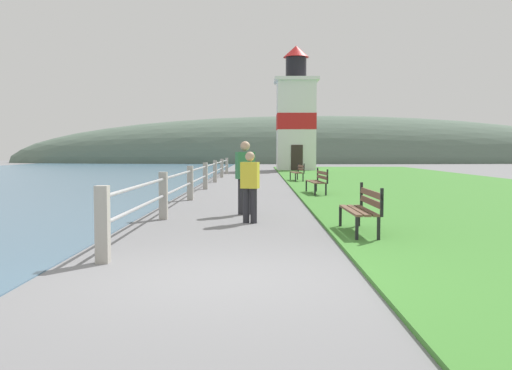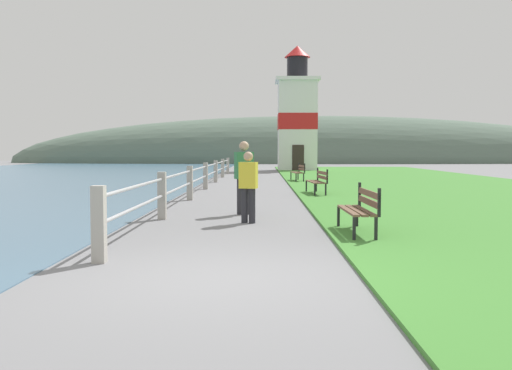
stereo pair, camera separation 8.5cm
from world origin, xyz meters
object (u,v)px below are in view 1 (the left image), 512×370
lighthouse (296,118)px  park_bench_far (298,171)px  park_bench_midway (318,180)px  person_strolling (250,185)px  park_bench_near (363,207)px  person_by_railing (245,175)px

lighthouse → park_bench_far: bearing=-93.2°
park_bench_far → lighthouse: bearing=-98.3°
park_bench_midway → park_bench_far: (-0.12, 8.52, -0.00)m
person_strolling → park_bench_near: bearing=-115.1°
park_bench_near → park_bench_far: same height
park_bench_near → park_bench_midway: size_ratio=0.93×
person_by_railing → park_bench_far: bearing=-29.1°
person_strolling → person_by_railing: 1.70m
park_bench_far → person_by_railing: (-2.30, -14.60, 0.44)m
lighthouse → person_by_railing: bearing=-95.9°
park_bench_near → person_by_railing: bearing=-58.1°
person_strolling → person_by_railing: person_by_railing is taller
person_strolling → park_bench_midway: bearing=-0.9°
park_bench_far → lighthouse: 16.87m
park_bench_near → person_by_railing: 4.19m
park_bench_far → person_strolling: (-2.16, -16.30, 0.30)m
park_bench_far → person_by_railing: person_by_railing is taller
lighthouse → person_by_railing: size_ratio=5.41×
park_bench_far → person_strolling: person_strolling is taller
park_bench_near → park_bench_midway: (0.16, 9.58, 0.00)m
person_strolling → person_by_railing: (-0.14, 1.69, 0.14)m
park_bench_near → park_bench_far: (0.04, 18.11, 0.00)m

